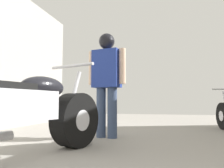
{
  "coord_description": "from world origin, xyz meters",
  "views": [
    {
      "loc": [
        0.32,
        0.24,
        0.54
      ],
      "look_at": [
        -0.43,
        3.26,
        0.81
      ],
      "focal_mm": 35.45,
      "sensor_mm": 36.0,
      "label": 1
    }
  ],
  "objects": [
    {
      "name": "motorcycle_maroon_cruiser",
      "position": [
        -1.01,
        2.04,
        0.42
      ],
      "size": [
        0.93,
        2.13,
        1.01
      ],
      "color": "black",
      "rests_on": "ground_plane"
    },
    {
      "name": "ground_plane",
      "position": [
        0.0,
        3.17,
        0.0
      ],
      "size": [
        15.22,
        15.22,
        0.0
      ],
      "primitive_type": "plane",
      "color": "gray"
    },
    {
      "name": "mechanic_in_blue",
      "position": [
        -0.6,
        3.6,
        0.99
      ],
      "size": [
        0.65,
        0.31,
        1.65
      ],
      "color": "#384766",
      "rests_on": "ground_plane"
    }
  ]
}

